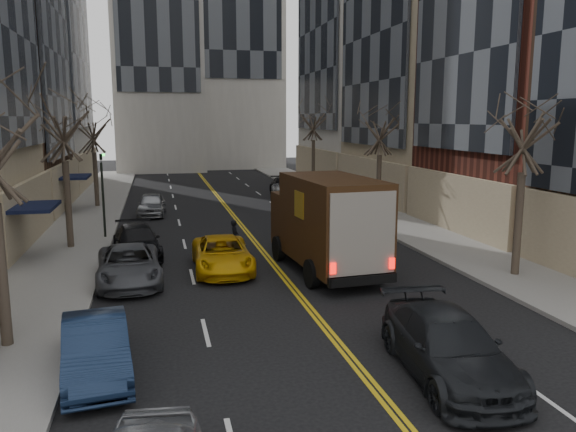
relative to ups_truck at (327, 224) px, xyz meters
name	(u,v)px	position (x,y,z in m)	size (l,w,h in m)	color
sidewalk_left	(84,222)	(-10.85, 13.50, -1.89)	(4.00, 66.00, 0.15)	slate
sidewalk_right	(369,211)	(7.15, 13.50, -1.89)	(4.00, 66.00, 0.15)	slate
tree_lf_mid	(62,108)	(-10.65, 6.50, 4.63)	(3.20, 3.20, 8.91)	#382D23
tree_lf_far	(92,120)	(-10.65, 19.50, 4.06)	(3.20, 3.20, 8.12)	#382D23
tree_rt_near	(526,110)	(6.95, -2.50, 4.49)	(3.20, 3.20, 8.71)	#382D23
tree_rt_mid	(381,118)	(6.95, 11.50, 4.20)	(3.20, 3.20, 8.32)	#382D23
tree_rt_far	(314,112)	(6.95, 26.50, 4.77)	(3.20, 3.20, 9.11)	#382D23
traffic_signal	(103,185)	(-9.25, 8.50, 0.85)	(0.29, 0.26, 4.70)	black
ups_truck	(327,224)	(0.00, 0.00, 0.00)	(3.34, 7.31, 3.90)	black
observer_sedan	(448,346)	(0.08, -9.65, -1.21)	(2.62, 5.42, 1.52)	black
taxi	(222,254)	(-4.09, 1.09, -1.28)	(2.27, 4.93, 1.37)	#D59B08
pedestrian	(235,236)	(-3.15, 4.13, -1.20)	(0.56, 0.37, 1.53)	black
parked_lf_b	(96,348)	(-8.15, -7.69, -1.26)	(1.49, 4.27, 1.41)	#12203A
parked_lf_c	(129,265)	(-7.71, 0.17, -1.27)	(2.30, 4.99, 1.39)	#47494E
parked_lf_d	(137,242)	(-7.54, 4.36, -1.28)	(1.94, 4.76, 1.38)	black
parked_lf_e	(151,204)	(-6.95, 15.48, -1.25)	(1.68, 4.19, 1.43)	#929599
parked_rt_a	(321,207)	(3.25, 11.56, -1.18)	(1.66, 4.75, 1.57)	#4C4F53
parked_rt_b	(295,192)	(3.25, 18.34, -1.14)	(2.73, 5.92, 1.65)	#929498
parked_rt_c	(284,187)	(3.32, 22.09, -1.23)	(2.08, 5.11, 1.48)	black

